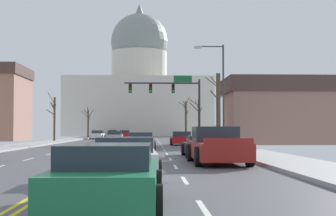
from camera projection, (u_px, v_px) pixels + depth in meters
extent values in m
cube|color=#4A4A4F|center=(118.00, 149.00, 38.48)|extent=(14.00, 180.00, 0.06)
cube|color=yellow|center=(116.00, 148.00, 38.48)|extent=(0.10, 176.40, 0.00)
cube|color=yellow|center=(119.00, 148.00, 38.49)|extent=(0.10, 176.40, 0.00)
cube|color=silver|center=(204.00, 209.00, 9.35)|extent=(0.12, 2.20, 0.00)
cube|color=silver|center=(185.00, 180.00, 14.55)|extent=(0.12, 2.20, 0.00)
cube|color=silver|center=(176.00, 167.00, 19.74)|extent=(0.12, 2.20, 0.00)
cube|color=silver|center=(170.00, 159.00, 24.93)|extent=(0.12, 2.20, 0.00)
cube|color=silver|center=(167.00, 154.00, 30.12)|extent=(0.12, 2.20, 0.00)
cube|color=silver|center=(164.00, 150.00, 35.31)|extent=(0.12, 2.20, 0.00)
cube|color=silver|center=(163.00, 147.00, 40.51)|extent=(0.12, 2.20, 0.00)
cube|color=silver|center=(161.00, 145.00, 45.70)|extent=(0.12, 2.20, 0.00)
cube|color=silver|center=(160.00, 144.00, 50.89)|extent=(0.12, 2.20, 0.00)
cube|color=silver|center=(159.00, 142.00, 56.08)|extent=(0.12, 2.20, 0.00)
cube|color=silver|center=(158.00, 141.00, 61.28)|extent=(0.12, 2.20, 0.00)
cube|color=silver|center=(158.00, 140.00, 66.47)|extent=(0.12, 2.20, 0.00)
cube|color=silver|center=(157.00, 139.00, 71.66)|extent=(0.12, 2.20, 0.00)
cube|color=silver|center=(157.00, 139.00, 76.85)|extent=(0.12, 2.20, 0.00)
cube|color=silver|center=(156.00, 138.00, 82.04)|extent=(0.12, 2.20, 0.00)
cube|color=silver|center=(156.00, 138.00, 87.24)|extent=(0.12, 2.20, 0.00)
cube|color=silver|center=(156.00, 137.00, 92.43)|extent=(0.12, 2.20, 0.00)
cube|color=silver|center=(155.00, 137.00, 97.62)|extent=(0.12, 2.20, 0.00)
cube|color=silver|center=(155.00, 136.00, 102.81)|extent=(0.12, 2.20, 0.00)
cube|color=silver|center=(29.00, 159.00, 24.68)|extent=(0.12, 2.20, 0.00)
cube|color=silver|center=(50.00, 154.00, 29.87)|extent=(0.12, 2.20, 0.00)
cube|color=silver|center=(65.00, 150.00, 35.07)|extent=(0.12, 2.20, 0.00)
cube|color=silver|center=(76.00, 148.00, 40.26)|extent=(0.12, 2.20, 0.00)
cube|color=silver|center=(84.00, 145.00, 45.45)|extent=(0.12, 2.20, 0.00)
cube|color=silver|center=(91.00, 144.00, 50.64)|extent=(0.12, 2.20, 0.00)
cube|color=silver|center=(97.00, 142.00, 55.83)|extent=(0.12, 2.20, 0.00)
cube|color=silver|center=(101.00, 141.00, 61.03)|extent=(0.12, 2.20, 0.00)
cube|color=silver|center=(105.00, 140.00, 66.22)|extent=(0.12, 2.20, 0.00)
cube|color=silver|center=(108.00, 140.00, 71.41)|extent=(0.12, 2.20, 0.00)
cube|color=silver|center=(111.00, 139.00, 76.60)|extent=(0.12, 2.20, 0.00)
cube|color=silver|center=(114.00, 138.00, 81.79)|extent=(0.12, 2.20, 0.00)
cube|color=silver|center=(116.00, 138.00, 86.99)|extent=(0.12, 2.20, 0.00)
cube|color=silver|center=(118.00, 137.00, 92.18)|extent=(0.12, 2.20, 0.00)
cube|color=silver|center=(119.00, 137.00, 97.37)|extent=(0.12, 2.20, 0.00)
cube|color=silver|center=(121.00, 136.00, 102.56)|extent=(0.12, 2.20, 0.00)
cube|color=#979797|center=(227.00, 147.00, 38.79)|extent=(3.00, 180.00, 0.14)
cube|color=#979797|center=(6.00, 148.00, 38.19)|extent=(3.00, 180.00, 0.14)
cylinder|color=#28282D|center=(199.00, 111.00, 51.92)|extent=(0.22, 0.22, 6.53)
cylinder|color=#28282D|center=(162.00, 83.00, 51.90)|extent=(7.80, 0.16, 0.16)
cube|color=black|center=(173.00, 89.00, 51.92)|extent=(0.32, 0.28, 0.92)
sphere|color=#330504|center=(173.00, 86.00, 51.77)|extent=(0.22, 0.22, 0.22)
sphere|color=#332B05|center=(173.00, 88.00, 51.76)|extent=(0.22, 0.22, 0.22)
sphere|color=#19CC47|center=(173.00, 91.00, 51.75)|extent=(0.22, 0.22, 0.22)
cube|color=black|center=(151.00, 88.00, 51.84)|extent=(0.32, 0.28, 0.92)
sphere|color=#330504|center=(151.00, 86.00, 51.69)|extent=(0.22, 0.22, 0.22)
sphere|color=#332B05|center=(151.00, 88.00, 51.68)|extent=(0.22, 0.22, 0.22)
sphere|color=#19CC47|center=(151.00, 91.00, 51.66)|extent=(0.22, 0.22, 0.22)
cube|color=black|center=(130.00, 88.00, 51.76)|extent=(0.32, 0.28, 0.92)
sphere|color=#330504|center=(130.00, 86.00, 51.61)|extent=(0.22, 0.22, 0.22)
sphere|color=#332B05|center=(130.00, 88.00, 51.60)|extent=(0.22, 0.22, 0.22)
sphere|color=#19CC47|center=(130.00, 91.00, 51.59)|extent=(0.22, 0.22, 0.22)
cube|color=#146033|center=(183.00, 79.00, 52.02)|extent=(1.90, 0.06, 0.70)
cylinder|color=#333338|center=(223.00, 95.00, 38.96)|extent=(0.14, 0.14, 7.96)
cylinder|color=#333338|center=(210.00, 46.00, 39.09)|extent=(2.01, 0.09, 0.09)
cube|color=#B2B2AD|center=(198.00, 47.00, 39.05)|extent=(0.56, 0.24, 0.16)
cube|color=beige|center=(139.00, 108.00, 112.53)|extent=(31.32, 21.62, 12.49)
cylinder|color=beige|center=(139.00, 66.00, 112.93)|extent=(12.44, 12.44, 6.48)
sphere|color=gray|center=(139.00, 42.00, 113.16)|extent=(12.86, 12.86, 12.86)
cone|color=gray|center=(139.00, 9.00, 113.48)|extent=(1.80, 1.80, 2.40)
cube|color=#B71414|center=(181.00, 140.00, 46.97)|extent=(1.94, 4.37, 0.65)
cube|color=#232D38|center=(181.00, 134.00, 46.78)|extent=(1.68, 2.10, 0.47)
cylinder|color=black|center=(171.00, 141.00, 48.29)|extent=(0.23, 0.64, 0.64)
cylinder|color=black|center=(190.00, 141.00, 48.33)|extent=(0.23, 0.64, 0.64)
cylinder|color=black|center=(172.00, 142.00, 45.60)|extent=(0.23, 0.64, 0.64)
cylinder|color=black|center=(192.00, 142.00, 45.64)|extent=(0.23, 0.64, 0.64)
cube|color=navy|center=(143.00, 142.00, 40.45)|extent=(1.77, 4.50, 0.60)
cube|color=#232D38|center=(143.00, 136.00, 40.20)|extent=(1.53, 1.92, 0.41)
cylinder|color=black|center=(132.00, 143.00, 41.78)|extent=(0.23, 0.64, 0.64)
cylinder|color=black|center=(153.00, 143.00, 41.87)|extent=(0.23, 0.64, 0.64)
cylinder|color=black|center=(132.00, 144.00, 39.01)|extent=(0.23, 0.64, 0.64)
cylinder|color=black|center=(153.00, 144.00, 39.10)|extent=(0.23, 0.64, 0.64)
cube|color=#9EA3A8|center=(140.00, 143.00, 34.63)|extent=(1.92, 4.35, 0.67)
cube|color=#232D38|center=(140.00, 135.00, 34.45)|extent=(1.64, 2.09, 0.44)
cylinder|color=black|center=(128.00, 145.00, 35.89)|extent=(0.24, 0.65, 0.64)
cylinder|color=black|center=(153.00, 145.00, 36.01)|extent=(0.24, 0.65, 0.64)
cylinder|color=black|center=(127.00, 147.00, 33.24)|extent=(0.24, 0.65, 0.64)
cylinder|color=black|center=(154.00, 147.00, 33.35)|extent=(0.24, 0.65, 0.64)
cube|color=black|center=(202.00, 148.00, 27.32)|extent=(1.94, 4.45, 0.57)
cube|color=#232D38|center=(203.00, 140.00, 26.97)|extent=(1.68, 2.12, 0.40)
cylinder|color=black|center=(183.00, 150.00, 28.63)|extent=(0.23, 0.64, 0.64)
cylinder|color=black|center=(216.00, 149.00, 28.73)|extent=(0.23, 0.64, 0.64)
cylinder|color=black|center=(188.00, 152.00, 25.90)|extent=(0.23, 0.64, 0.64)
cylinder|color=black|center=(223.00, 152.00, 26.00)|extent=(0.23, 0.64, 0.64)
cube|color=maroon|center=(218.00, 150.00, 21.63)|extent=(2.14, 5.77, 0.71)
cube|color=#1E2833|center=(215.00, 134.00, 22.46)|extent=(1.93, 1.98, 0.68)
cube|color=maroon|center=(229.00, 141.00, 18.85)|extent=(1.90, 0.13, 0.22)
cylinder|color=black|center=(190.00, 153.00, 23.29)|extent=(0.29, 0.80, 0.80)
cylinder|color=black|center=(234.00, 152.00, 23.39)|extent=(0.29, 0.80, 0.80)
cylinder|color=black|center=(198.00, 157.00, 19.86)|extent=(0.29, 0.80, 0.80)
cylinder|color=black|center=(250.00, 156.00, 19.96)|extent=(0.29, 0.80, 0.80)
cube|color=silver|center=(125.00, 162.00, 15.12)|extent=(1.96, 4.35, 0.66)
cube|color=#232D38|center=(125.00, 144.00, 14.97)|extent=(1.68, 1.92, 0.43)
cylinder|color=black|center=(98.00, 165.00, 16.39)|extent=(0.24, 0.65, 0.64)
cylinder|color=black|center=(154.00, 165.00, 16.50)|extent=(0.24, 0.65, 0.64)
cylinder|color=black|center=(90.00, 172.00, 13.72)|extent=(0.24, 0.65, 0.64)
cylinder|color=black|center=(157.00, 171.00, 13.84)|extent=(0.24, 0.65, 0.64)
cube|color=#1E7247|center=(108.00, 184.00, 9.11)|extent=(1.83, 4.44, 0.66)
cube|color=#232D38|center=(107.00, 155.00, 8.97)|extent=(1.58, 2.22, 0.41)
cylinder|color=black|center=(72.00, 185.00, 10.46)|extent=(0.23, 0.64, 0.64)
cylinder|color=black|center=(156.00, 185.00, 10.49)|extent=(0.23, 0.64, 0.64)
cylinder|color=black|center=(42.00, 205.00, 7.72)|extent=(0.23, 0.64, 0.64)
cylinder|color=black|center=(156.00, 204.00, 7.76)|extent=(0.23, 0.64, 0.64)
cube|color=#9EA3A8|center=(115.00, 137.00, 60.92)|extent=(2.02, 4.65, 0.67)
cube|color=#232D38|center=(115.00, 133.00, 61.20)|extent=(1.73, 2.26, 0.41)
cylinder|color=black|center=(122.00, 139.00, 59.55)|extent=(0.24, 0.65, 0.64)
cylinder|color=black|center=(106.00, 139.00, 59.43)|extent=(0.24, 0.65, 0.64)
cylinder|color=black|center=(123.00, 138.00, 62.39)|extent=(0.24, 0.65, 0.64)
cylinder|color=black|center=(108.00, 139.00, 62.27)|extent=(0.24, 0.65, 0.64)
cube|color=silver|center=(97.00, 136.00, 74.51)|extent=(1.87, 4.39, 0.70)
cube|color=#232D38|center=(98.00, 132.00, 74.77)|extent=(1.59, 2.04, 0.44)
cylinder|color=black|center=(102.00, 137.00, 73.17)|extent=(0.24, 0.65, 0.64)
cylinder|color=black|center=(90.00, 137.00, 73.16)|extent=(0.24, 0.65, 0.64)
cylinder|color=black|center=(104.00, 137.00, 75.85)|extent=(0.24, 0.65, 0.64)
cylinder|color=black|center=(93.00, 137.00, 75.85)|extent=(0.24, 0.65, 0.64)
cube|color=#B71414|center=(125.00, 135.00, 87.07)|extent=(1.80, 4.22, 0.70)
cube|color=#232D38|center=(125.00, 131.00, 87.29)|extent=(1.58, 2.03, 0.44)
cylinder|color=black|center=(130.00, 136.00, 85.79)|extent=(0.22, 0.64, 0.64)
cylinder|color=black|center=(119.00, 136.00, 85.72)|extent=(0.22, 0.64, 0.64)
cylinder|color=black|center=(130.00, 136.00, 88.40)|extent=(0.22, 0.64, 0.64)
cylinder|color=black|center=(120.00, 136.00, 88.33)|extent=(0.22, 0.64, 0.64)
cube|color=black|center=(113.00, 134.00, 100.01)|extent=(1.70, 4.48, 0.69)
cube|color=#232D38|center=(113.00, 131.00, 100.34)|extent=(1.50, 2.10, 0.46)
cylinder|color=black|center=(116.00, 135.00, 98.64)|extent=(0.22, 0.64, 0.64)
cylinder|color=black|center=(108.00, 135.00, 98.58)|extent=(0.22, 0.64, 0.64)
cylinder|color=black|center=(117.00, 135.00, 101.42)|extent=(0.22, 0.64, 0.64)
cylinder|color=black|center=(109.00, 135.00, 101.36)|extent=(0.22, 0.64, 0.64)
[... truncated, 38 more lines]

